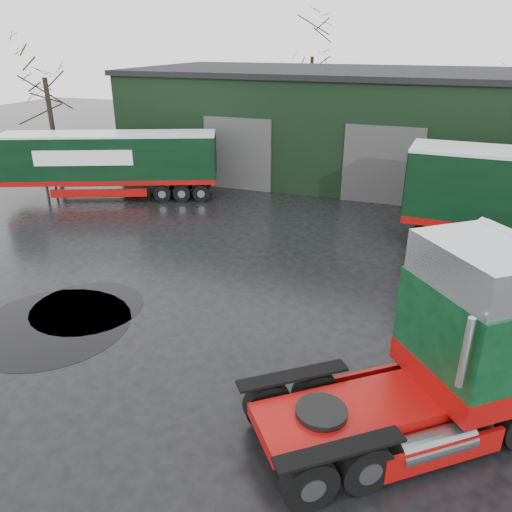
{
  "coord_description": "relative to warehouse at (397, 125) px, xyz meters",
  "views": [
    {
      "loc": [
        4.7,
        -11.99,
        7.99
      ],
      "look_at": [
        -0.29,
        1.51,
        1.7
      ],
      "focal_mm": 35.0,
      "sensor_mm": 36.0,
      "label": 1
    }
  ],
  "objects": [
    {
      "name": "ground",
      "position": [
        -2.0,
        -20.0,
        -3.16
      ],
      "size": [
        100.0,
        100.0,
        0.0
      ],
      "primitive_type": "plane",
      "color": "black"
    },
    {
      "name": "tree_back_a",
      "position": [
        -8.0,
        10.0,
        1.59
      ],
      "size": [
        4.4,
        4.4,
        9.5
      ],
      "primitive_type": null,
      "color": "black",
      "rests_on": "ground"
    },
    {
      "name": "trailer_left",
      "position": [
        -13.67,
        -10.0,
        -1.41
      ],
      "size": [
        11.28,
        6.5,
        3.5
      ],
      "primitive_type": null,
      "rotation": [
        0.0,
        0.0,
        1.97
      ],
      "color": "silver",
      "rests_on": "ground"
    },
    {
      "name": "puddle_2",
      "position": [
        -7.64,
        -21.95,
        -3.15
      ],
      "size": [
        4.78,
        4.78,
        0.01
      ],
      "primitive_type": "cylinder",
      "color": "black",
      "rests_on": "ground"
    },
    {
      "name": "puddle_1",
      "position": [
        4.84,
        -15.11,
        -3.15
      ],
      "size": [
        2.76,
        2.76,
        0.01
      ],
      "primitive_type": "cylinder",
      "color": "black",
      "rests_on": "ground"
    },
    {
      "name": "warehouse",
      "position": [
        0.0,
        0.0,
        0.0
      ],
      "size": [
        32.4,
        12.4,
        6.3
      ],
      "color": "black",
      "rests_on": "ground"
    },
    {
      "name": "hero_tractor",
      "position": [
        2.5,
        -23.0,
        -0.99
      ],
      "size": [
        7.29,
        6.67,
        4.33
      ],
      "primitive_type": null,
      "rotation": [
        0.0,
        0.0,
        -0.9
      ],
      "color": "#0A3219",
      "rests_on": "ground"
    },
    {
      "name": "puddle_0",
      "position": [
        -7.33,
        -20.62,
        -3.15
      ],
      "size": [
        3.58,
        3.58,
        0.01
      ],
      "primitive_type": "cylinder",
      "color": "black",
      "rests_on": "ground"
    },
    {
      "name": "tree_left",
      "position": [
        -19.0,
        -8.0,
        1.09
      ],
      "size": [
        4.4,
        4.4,
        8.5
      ],
      "primitive_type": null,
      "color": "black",
      "rests_on": "ground"
    }
  ]
}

